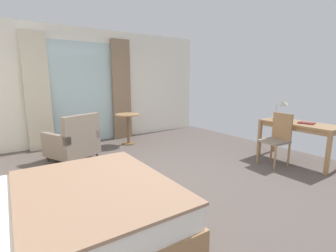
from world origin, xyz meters
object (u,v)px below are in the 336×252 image
at_px(desk_chair, 277,137).
at_px(round_cafe_table, 128,122).
at_px(bed, 51,220).
at_px(desk_lamp, 282,105).
at_px(closed_book, 306,123).
at_px(writing_desk, 299,127).
at_px(armchair_by_window, 74,142).

xyz_separation_m(desk_chair, round_cafe_table, (-1.62, 2.90, 0.01)).
bearing_deg(round_cafe_table, bed, -126.78).
xyz_separation_m(desk_lamp, closed_book, (-0.17, -0.59, -0.28)).
bearing_deg(desk_lamp, bed, -174.35).
relative_size(bed, desk_lamp, 5.51).
distance_m(desk_chair, desk_lamp, 0.90).
bearing_deg(desk_chair, closed_book, -27.80).
xyz_separation_m(bed, desk_lamp, (4.53, 0.45, 0.77)).
distance_m(bed, writing_desk, 4.37).
relative_size(desk_chair, desk_lamp, 2.32).
bearing_deg(closed_book, armchair_by_window, 131.17).
height_order(desk_chair, closed_book, desk_chair).
height_order(desk_lamp, closed_book, desk_lamp).
distance_m(bed, round_cafe_table, 3.77).
xyz_separation_m(desk_lamp, round_cafe_table, (-2.27, 2.57, -0.51)).
relative_size(writing_desk, round_cafe_table, 1.88).
distance_m(desk_chair, armchair_by_window, 3.87).
xyz_separation_m(bed, desk_chair, (3.87, 0.11, 0.25)).
distance_m(desk_lamp, armchair_by_window, 4.28).
bearing_deg(round_cafe_table, closed_book, -56.31).
xyz_separation_m(desk_chair, closed_book, (0.49, -0.26, 0.24)).
relative_size(bed, round_cafe_table, 3.06).
xyz_separation_m(desk_chair, desk_lamp, (0.66, 0.34, 0.52)).
distance_m(bed, desk_chair, 3.88).
height_order(desk_chair, armchair_by_window, desk_chair).
xyz_separation_m(bed, writing_desk, (4.35, -0.03, 0.39)).
bearing_deg(desk_chair, armchair_by_window, 141.61).
height_order(desk_chair, round_cafe_table, desk_chair).
height_order(writing_desk, round_cafe_table, writing_desk).
relative_size(closed_book, armchair_by_window, 0.26).
relative_size(desk_chair, closed_book, 3.62).
height_order(bed, writing_desk, bed).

